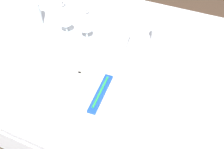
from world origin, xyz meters
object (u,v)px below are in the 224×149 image
(napkin_folded, at_px, (133,40))
(dinner_plate, at_px, (101,95))
(coffee_cup_right, at_px, (79,9))
(toothbrush_package, at_px, (101,93))
(dinner_knife, at_px, (135,106))
(spoon_soup, at_px, (145,102))
(coffee_cup_far, at_px, (160,35))
(fork_outer, at_px, (73,82))
(coffee_cup_left, at_px, (56,1))
(wine_glass_left, at_px, (65,18))
(wine_glass_centre, at_px, (86,25))
(spoon_tea, at_px, (158,108))
(drink_tumbler, at_px, (34,15))
(spoon_dessert, at_px, (153,104))

(napkin_folded, bearing_deg, dinner_plate, -93.82)
(coffee_cup_right, bearing_deg, toothbrush_package, -53.52)
(dinner_knife, distance_m, spoon_soup, 0.05)
(dinner_plate, relative_size, coffee_cup_far, 2.36)
(fork_outer, distance_m, coffee_cup_far, 0.51)
(coffee_cup_left, relative_size, wine_glass_left, 0.72)
(fork_outer, relative_size, wine_glass_centre, 1.52)
(fork_outer, relative_size, spoon_tea, 1.01)
(spoon_soup, distance_m, napkin_folded, 0.33)
(drink_tumbler, bearing_deg, coffee_cup_left, 86.71)
(coffee_cup_left, distance_m, coffee_cup_right, 0.17)
(toothbrush_package, relative_size, coffee_cup_far, 2.06)
(fork_outer, distance_m, wine_glass_centre, 0.31)
(spoon_soup, relative_size, wine_glass_centre, 1.41)
(coffee_cup_far, bearing_deg, toothbrush_package, -105.47)
(fork_outer, xyz_separation_m, wine_glass_left, (-0.20, 0.29, 0.10))
(spoon_soup, xyz_separation_m, coffee_cup_left, (-0.73, 0.47, 0.04))
(dinner_plate, height_order, wine_glass_centre, wine_glass_centre)
(spoon_soup, bearing_deg, toothbrush_package, -166.40)
(coffee_cup_left, height_order, wine_glass_centre, wine_glass_centre)
(spoon_soup, bearing_deg, drink_tumbler, 159.20)
(coffee_cup_left, bearing_deg, toothbrush_package, -43.68)
(spoon_tea, bearing_deg, drink_tumbler, 160.39)
(coffee_cup_far, relative_size, wine_glass_left, 0.71)
(toothbrush_package, distance_m, wine_glass_left, 0.47)
(dinner_knife, xyz_separation_m, spoon_tea, (0.09, 0.03, 0.00))
(spoon_dessert, xyz_separation_m, coffee_cup_left, (-0.76, 0.47, 0.04))
(spoon_dessert, height_order, coffee_cup_right, coffee_cup_right)
(wine_glass_centre, bearing_deg, coffee_cup_left, 146.78)
(fork_outer, relative_size, wine_glass_left, 1.52)
(coffee_cup_right, bearing_deg, coffee_cup_far, -6.19)
(dinner_plate, relative_size, spoon_tea, 1.11)
(fork_outer, distance_m, dinner_knife, 0.30)
(coffee_cup_far, xyz_separation_m, napkin_folded, (-0.10, -0.13, 0.03))
(spoon_soup, xyz_separation_m, napkin_folded, (-0.16, 0.28, 0.07))
(spoon_tea, bearing_deg, coffee_cup_left, 148.69)
(coffee_cup_right, xyz_separation_m, coffee_cup_far, (0.50, -0.05, -0.00))
(dinner_plate, bearing_deg, spoon_dessert, 13.07)
(dinner_plate, distance_m, drink_tumbler, 0.64)
(dinner_knife, bearing_deg, drink_tumbler, 155.79)
(napkin_folded, bearing_deg, fork_outer, -119.39)
(fork_outer, bearing_deg, spoon_dessert, 4.33)
(dinner_plate, relative_size, dinner_knife, 1.11)
(spoon_dessert, xyz_separation_m, napkin_folded, (-0.19, 0.27, 0.07))
(dinner_plate, bearing_deg, toothbrush_package, 0.00)
(fork_outer, height_order, coffee_cup_far, coffee_cup_far)
(spoon_dessert, distance_m, wine_glass_centre, 0.52)
(spoon_dessert, bearing_deg, dinner_knife, -146.84)
(toothbrush_package, distance_m, coffee_cup_far, 0.47)
(spoon_dessert, height_order, wine_glass_left, wine_glass_left)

